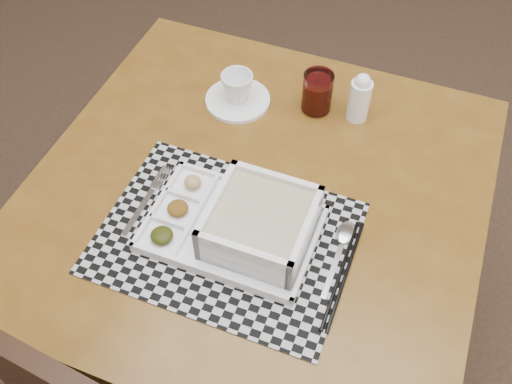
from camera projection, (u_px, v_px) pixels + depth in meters
dining_table at (256, 210)px, 1.21m from camera, size 0.93×0.93×0.68m
placemat at (226, 237)px, 1.09m from camera, size 0.48×0.36×0.00m
serving_tray at (252, 225)px, 1.06m from camera, size 0.32×0.23×0.09m
fork at (148, 198)px, 1.14m from camera, size 0.02×0.19×0.00m
spoon at (344, 238)px, 1.08m from camera, size 0.04×0.18×0.01m
chopsticks at (343, 274)px, 1.03m from camera, size 0.02×0.24×0.01m
saucer at (238, 100)px, 1.32m from camera, size 0.15×0.15×0.01m
cup at (237, 87)px, 1.29m from camera, size 0.07×0.07×0.07m
juice_glass at (317, 94)px, 1.27m from camera, size 0.07×0.07×0.10m
creamer_bottle at (360, 98)px, 1.24m from camera, size 0.05×0.05×0.12m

